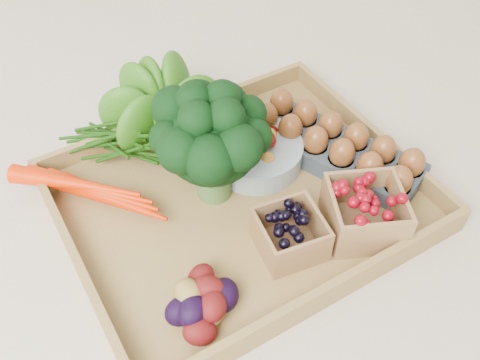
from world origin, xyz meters
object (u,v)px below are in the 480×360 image
tray (240,202)px  cherry_bowl (256,153)px  broccoli (213,160)px  egg_carton (334,152)px

tray → cherry_bowl: bearing=41.3°
tray → cherry_bowl: size_ratio=3.45×
tray → broccoli: size_ratio=2.91×
cherry_bowl → egg_carton: (0.12, -0.06, -0.00)m
tray → egg_carton: egg_carton is taller
tray → egg_carton: bearing=-1.3°
cherry_bowl → broccoli: bearing=-165.5°
broccoli → cherry_bowl: (0.10, 0.02, -0.05)m
tray → egg_carton: size_ratio=1.82×
broccoli → egg_carton: size_ratio=0.63×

